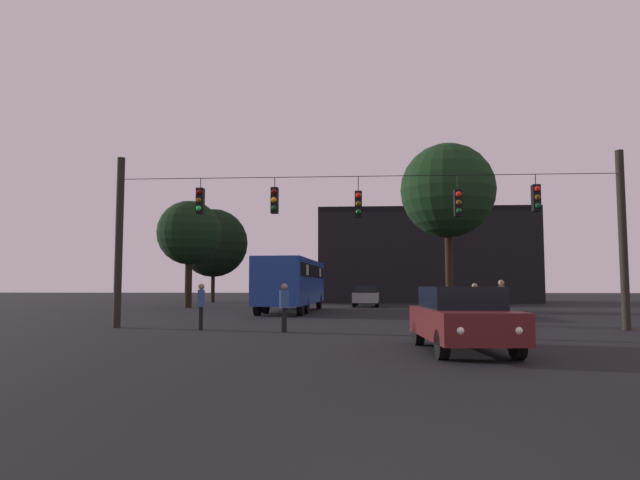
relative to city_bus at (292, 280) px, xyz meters
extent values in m
plane|color=black|center=(4.00, -3.57, -1.87)|extent=(168.00, 168.00, 0.00)
cylinder|color=black|center=(-5.05, -12.49, 1.29)|extent=(0.28, 0.28, 6.32)
cylinder|color=black|center=(13.05, -12.49, 1.29)|extent=(0.28, 0.28, 6.32)
cylinder|color=black|center=(4.00, -12.49, 3.64)|extent=(18.09, 0.02, 0.02)
cylinder|color=black|center=(-2.01, -12.49, 3.44)|extent=(0.03, 0.03, 0.36)
cube|color=black|center=(-2.01, -12.49, 2.79)|extent=(0.26, 0.32, 0.95)
sphere|color=#510A0A|center=(-2.01, -12.67, 3.09)|extent=(0.20, 0.20, 0.20)
sphere|color=#5B3D0C|center=(-2.01, -12.67, 2.79)|extent=(0.20, 0.20, 0.20)
sphere|color=#1EE04C|center=(-2.01, -12.67, 2.49)|extent=(0.20, 0.20, 0.20)
cylinder|color=black|center=(0.76, -12.49, 3.44)|extent=(0.03, 0.03, 0.37)
cube|color=black|center=(0.76, -12.49, 2.78)|extent=(0.26, 0.32, 0.95)
sphere|color=#510A0A|center=(0.76, -12.67, 3.08)|extent=(0.20, 0.20, 0.20)
sphere|color=orange|center=(0.76, -12.67, 2.78)|extent=(0.20, 0.20, 0.20)
sphere|color=#0C4219|center=(0.76, -12.67, 2.48)|extent=(0.20, 0.20, 0.20)
cylinder|color=black|center=(3.81, -12.49, 3.35)|extent=(0.03, 0.03, 0.54)
cube|color=black|center=(3.81, -12.49, 2.61)|extent=(0.26, 0.32, 0.95)
sphere|color=red|center=(3.81, -12.67, 2.91)|extent=(0.20, 0.20, 0.20)
sphere|color=#5B3D0C|center=(3.81, -12.67, 2.61)|extent=(0.20, 0.20, 0.20)
sphere|color=#0C4219|center=(3.81, -12.67, 2.31)|extent=(0.20, 0.20, 0.20)
cylinder|color=black|center=(7.37, -12.49, 3.36)|extent=(0.03, 0.03, 0.53)
cube|color=black|center=(7.37, -12.49, 2.62)|extent=(0.26, 0.32, 0.95)
sphere|color=red|center=(7.37, -12.67, 2.92)|extent=(0.20, 0.20, 0.20)
sphere|color=#5B3D0C|center=(7.37, -12.67, 2.62)|extent=(0.20, 0.20, 0.20)
sphere|color=#0C4219|center=(7.37, -12.67, 2.32)|extent=(0.20, 0.20, 0.20)
cylinder|color=black|center=(10.12, -12.49, 3.44)|extent=(0.03, 0.03, 0.37)
cube|color=black|center=(10.12, -12.49, 2.78)|extent=(0.26, 0.32, 0.95)
sphere|color=red|center=(10.12, -12.67, 3.08)|extent=(0.20, 0.20, 0.20)
sphere|color=#5B3D0C|center=(10.12, -12.67, 2.78)|extent=(0.20, 0.20, 0.20)
sphere|color=#0C4219|center=(10.12, -12.67, 2.48)|extent=(0.20, 0.20, 0.20)
cube|color=navy|center=(0.00, 0.01, -0.12)|extent=(3.05, 11.11, 2.50)
cube|color=black|center=(0.00, 0.01, 0.49)|extent=(3.06, 10.45, 0.70)
cylinder|color=black|center=(-0.91, 4.02, -1.37)|extent=(0.33, 1.01, 1.00)
cylinder|color=black|center=(1.31, 3.91, -1.37)|extent=(0.33, 1.01, 1.00)
cylinder|color=black|center=(-1.22, -2.13, -1.37)|extent=(0.33, 1.01, 1.00)
cylinder|color=black|center=(1.00, -2.24, -1.37)|extent=(0.33, 1.01, 1.00)
cylinder|color=black|center=(-1.32, -4.11, -1.37)|extent=(0.33, 1.01, 1.00)
cylinder|color=black|center=(0.90, -4.22, -1.37)|extent=(0.33, 1.01, 1.00)
cube|color=beige|center=(0.17, 3.30, 0.49)|extent=(2.60, 0.93, 0.56)
cube|color=beige|center=(-0.14, -2.74, 0.49)|extent=(2.60, 0.93, 0.56)
cube|color=#511919|center=(6.20, -19.17, -1.21)|extent=(2.06, 4.40, 0.68)
cube|color=black|center=(6.19, -19.02, -0.61)|extent=(1.72, 2.41, 0.52)
cylinder|color=black|center=(7.08, -20.54, -1.55)|extent=(0.26, 0.65, 0.64)
cylinder|color=black|center=(5.50, -20.64, -1.55)|extent=(0.26, 0.65, 0.64)
cylinder|color=black|center=(6.90, -17.71, -1.55)|extent=(0.26, 0.65, 0.64)
cylinder|color=black|center=(5.32, -17.80, -1.55)|extent=(0.26, 0.65, 0.64)
sphere|color=white|center=(6.90, -21.23, -1.21)|extent=(0.18, 0.18, 0.18)
sphere|color=white|center=(5.75, -21.30, -1.21)|extent=(0.18, 0.18, 0.18)
cube|color=#99999E|center=(4.46, 8.22, -1.21)|extent=(2.04, 4.39, 0.68)
cube|color=black|center=(4.45, 8.07, -0.61)|extent=(1.71, 2.41, 0.52)
cylinder|color=black|center=(3.75, 9.68, -1.55)|extent=(0.26, 0.65, 0.64)
cylinder|color=black|center=(5.32, 9.59, -1.55)|extent=(0.26, 0.65, 0.64)
cylinder|color=black|center=(3.59, 6.84, -1.55)|extent=(0.26, 0.65, 0.64)
cylinder|color=black|center=(5.16, 6.76, -1.55)|extent=(0.26, 0.65, 0.64)
sphere|color=white|center=(4.00, 10.35, -1.21)|extent=(0.18, 0.18, 0.18)
sphere|color=white|center=(5.15, 10.28, -1.21)|extent=(0.18, 0.18, 0.18)
cylinder|color=black|center=(-1.70, -13.26, -1.47)|extent=(0.14, 0.14, 0.80)
cylinder|color=black|center=(-1.66, -13.41, -1.47)|extent=(0.14, 0.14, 0.80)
cube|color=#2D4C7F|center=(-1.68, -13.33, -0.77)|extent=(0.33, 0.41, 0.60)
sphere|color=#8C6B51|center=(-1.68, -13.33, -0.36)|extent=(0.22, 0.22, 0.22)
cylinder|color=black|center=(8.28, -10.70, -1.46)|extent=(0.14, 0.14, 0.81)
cylinder|color=black|center=(8.30, -10.54, -1.46)|extent=(0.14, 0.14, 0.81)
cube|color=maroon|center=(8.29, -10.62, -0.76)|extent=(0.26, 0.38, 0.61)
sphere|color=#8C6B51|center=(8.29, -10.62, -0.34)|extent=(0.22, 0.22, 0.22)
cylinder|color=black|center=(9.40, -10.21, -1.43)|extent=(0.14, 0.14, 0.87)
cylinder|color=black|center=(9.45, -10.06, -1.43)|extent=(0.14, 0.14, 0.87)
cube|color=#997F4C|center=(9.42, -10.13, -0.67)|extent=(0.33, 0.41, 0.65)
sphere|color=#8C6B51|center=(9.42, -10.13, -0.22)|extent=(0.24, 0.24, 0.24)
cylinder|color=black|center=(1.35, -14.08, -1.47)|extent=(0.14, 0.14, 0.80)
cylinder|color=black|center=(1.30, -13.93, -1.47)|extent=(0.14, 0.14, 0.80)
cube|color=#2D4C7F|center=(1.32, -14.01, -0.77)|extent=(0.35, 0.42, 0.60)
sphere|color=#8C6B51|center=(1.32, -14.01, -0.37)|extent=(0.22, 0.22, 0.22)
cube|color=black|center=(10.02, 20.50, 2.06)|extent=(19.11, 10.08, 7.85)
cube|color=black|center=(10.02, 20.50, 6.24)|extent=(19.11, 10.08, 0.50)
cylinder|color=black|center=(-9.18, 17.25, -0.26)|extent=(0.34, 0.34, 3.21)
sphere|color=black|center=(-9.18, 17.25, 3.51)|extent=(6.18, 6.18, 6.18)
cylinder|color=black|center=(8.55, -3.21, 0.53)|extent=(0.39, 0.39, 4.79)
sphere|color=black|center=(8.55, -3.21, 4.65)|extent=(4.94, 4.94, 4.94)
cylinder|color=black|center=(-7.82, 5.37, -0.05)|extent=(0.49, 0.49, 3.63)
sphere|color=black|center=(-7.82, 5.37, 3.32)|extent=(4.44, 4.44, 4.44)
camera|label=1|loc=(3.70, -32.60, -0.31)|focal=31.39mm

